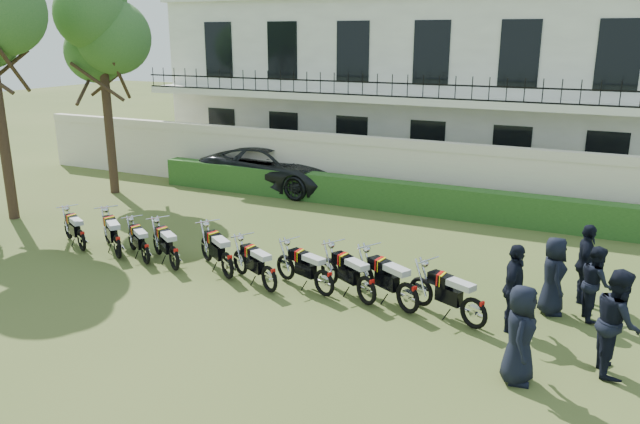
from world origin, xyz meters
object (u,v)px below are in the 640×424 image
object	(u,v)px
motorcycle_2	(145,248)
motorcycle_6	(324,277)
officer_3	(553,276)
motorcycle_4	(227,259)
officer_4	(596,283)
officer_2	(514,288)
officer_1	(617,322)
motorcycle_7	(367,284)
motorcycle_0	(81,235)
motorcycle_3	(174,252)
motorcycle_5	(269,273)
motorcycle_1	(117,241)
motorcycle_9	(474,306)
tree_west_near	(101,29)
officer_0	(520,334)
motorcycle_8	(408,291)
officer_5	(585,264)
suv	(274,168)

from	to	relation	value
motorcycle_2	motorcycle_6	world-z (taller)	motorcycle_6
motorcycle_6	officer_3	bearing A→B (deg)	-52.60
motorcycle_4	officer_4	bearing A→B (deg)	-45.14
officer_2	officer_4	distance (m)	1.95
officer_1	officer_3	distance (m)	2.43
motorcycle_7	officer_1	xyz separation A→B (m)	(4.91, -0.72, 0.44)
motorcycle_0	motorcycle_3	world-z (taller)	motorcycle_3
motorcycle_5	officer_2	world-z (taller)	officer_2
officer_1	officer_2	size ratio (longest dim) A/B	1.06
motorcycle_1	officer_1	distance (m)	11.92
officer_1	officer_4	distance (m)	2.22
motorcycle_6	officer_2	bearing A→B (deg)	-66.67
motorcycle_6	motorcycle_9	size ratio (longest dim) A/B	0.98
motorcycle_7	officer_4	xyz separation A→B (m)	(4.49, 1.46, 0.28)
motorcycle_3	officer_1	world-z (taller)	officer_1
officer_2	officer_3	size ratio (longest dim) A/B	1.07
tree_west_near	motorcycle_3	xyz separation A→B (m)	(7.11, -5.51, -5.39)
tree_west_near	motorcycle_1	size ratio (longest dim) A/B	4.59
motorcycle_9	officer_4	bearing A→B (deg)	-28.09
motorcycle_1	tree_west_near	bearing A→B (deg)	79.49
officer_0	officer_4	bearing A→B (deg)	-24.01
tree_west_near	motorcycle_8	size ratio (longest dim) A/B	4.12
motorcycle_5	officer_1	distance (m)	7.19
tree_west_near	officer_1	distance (m)	18.80
motorcycle_7	officer_5	distance (m)	4.82
officer_4	officer_0	bearing A→B (deg)	143.55
motorcycle_9	officer_0	xyz separation A→B (m)	(1.09, -1.62, 0.36)
motorcycle_0	officer_3	distance (m)	12.05
officer_0	officer_2	distance (m)	1.95
motorcycle_1	motorcycle_2	xyz separation A→B (m)	(0.95, -0.01, -0.05)
motorcycle_0	motorcycle_6	size ratio (longest dim) A/B	0.91
motorcycle_1	officer_3	bearing A→B (deg)	-46.32
motorcycle_9	officer_5	distance (m)	3.08
motorcycle_2	motorcycle_7	distance (m)	6.04
motorcycle_6	motorcycle_2	bearing A→B (deg)	112.92
tree_west_near	suv	distance (m)	7.83
motorcycle_5	officer_2	xyz separation A→B (m)	(5.30, 0.47, 0.41)
motorcycle_1	motorcycle_3	bearing A→B (deg)	-55.96
motorcycle_0	motorcycle_4	bearing A→B (deg)	-61.55
motorcycle_8	motorcycle_4	bearing A→B (deg)	119.37
motorcycle_5	motorcycle_8	world-z (taller)	motorcycle_8
motorcycle_4	officer_0	world-z (taller)	officer_0
motorcycle_1	motorcycle_3	world-z (taller)	motorcycle_1
officer_5	suv	bearing A→B (deg)	57.61
motorcycle_5	suv	distance (m)	10.12
motorcycle_3	motorcycle_7	world-z (taller)	motorcycle_7
motorcycle_8	officer_1	size ratio (longest dim) A/B	1.00
officer_1	officer_4	size ratio (longest dim) A/B	1.21
motorcycle_5	motorcycle_3	bearing A→B (deg)	115.23
motorcycle_4	motorcycle_6	xyz separation A→B (m)	(2.55, 0.06, -0.03)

